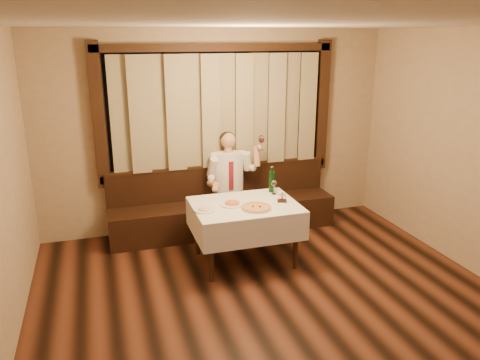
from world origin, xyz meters
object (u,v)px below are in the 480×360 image
object	(u,v)px
cruet_caddy	(282,199)
banquette	(223,210)
pizza	(256,208)
pasta_red	(232,202)
green_bottle	(272,181)
seated_man	(230,176)
pasta_cream	(204,208)
dining_table	(245,212)

from	to	relation	value
cruet_caddy	banquette	bearing A→B (deg)	132.83
pizza	pasta_red	size ratio (longest dim) A/B	1.28
green_bottle	cruet_caddy	bearing A→B (deg)	-92.87
cruet_caddy	seated_man	world-z (taller)	seated_man
banquette	green_bottle	world-z (taller)	green_bottle
pasta_cream	pasta_red	bearing A→B (deg)	14.62
pizza	pasta_cream	xyz separation A→B (m)	(-0.59, 0.12, 0.02)
pasta_red	cruet_caddy	bearing A→B (deg)	-8.23
dining_table	seated_man	size ratio (longest dim) A/B	0.88
banquette	pasta_cream	bearing A→B (deg)	-115.24
banquette	pasta_cream	size ratio (longest dim) A/B	13.31
banquette	pizza	world-z (taller)	banquette
banquette	pizza	xyz separation A→B (m)	(0.07, -1.22, 0.46)
banquette	pasta_red	size ratio (longest dim) A/B	11.13
banquette	pizza	bearing A→B (deg)	-86.53
pasta_red	green_bottle	size ratio (longest dim) A/B	0.84
dining_table	pasta_cream	bearing A→B (deg)	-171.32
banquette	seated_man	xyz separation A→B (m)	(0.09, -0.09, 0.52)
pizza	seated_man	bearing A→B (deg)	89.18
banquette	green_bottle	distance (m)	1.02
pasta_cream	green_bottle	bearing A→B (deg)	22.69
green_bottle	seated_man	bearing A→B (deg)	122.54
pasta_cream	pizza	bearing A→B (deg)	-11.48
dining_table	green_bottle	world-z (taller)	green_bottle
pizza	seated_man	size ratio (longest dim) A/B	0.25
pasta_red	cruet_caddy	size ratio (longest dim) A/B	2.38
green_bottle	seated_man	size ratio (longest dim) A/B	0.24
dining_table	pasta_cream	size ratio (longest dim) A/B	5.28
pasta_red	seated_man	bearing A→B (deg)	74.87
pizza	seated_man	distance (m)	1.14
green_bottle	pasta_cream	bearing A→B (deg)	-157.31
dining_table	pasta_red	size ratio (longest dim) A/B	4.42
pizza	pasta_red	xyz separation A→B (m)	(-0.23, 0.22, 0.02)
dining_table	pasta_cream	world-z (taller)	pasta_cream
banquette	green_bottle	xyz separation A→B (m)	(0.47, -0.69, 0.59)
pizza	cruet_caddy	bearing A→B (deg)	18.59
pasta_red	pasta_cream	bearing A→B (deg)	-165.38
seated_man	pizza	bearing A→B (deg)	-90.82
banquette	dining_table	world-z (taller)	banquette
pasta_red	dining_table	bearing A→B (deg)	-5.45
dining_table	seated_man	bearing A→B (deg)	84.47
pasta_cream	seated_man	world-z (taller)	seated_man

